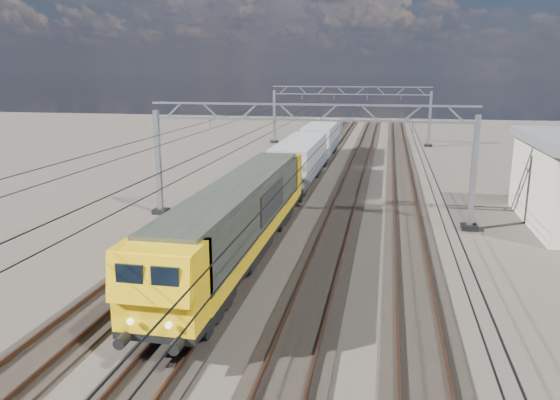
% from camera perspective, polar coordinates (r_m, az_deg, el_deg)
% --- Properties ---
extents(ground, '(160.00, 160.00, 0.00)m').
position_cam_1_polar(ground, '(29.65, 1.67, -4.25)').
color(ground, '#2A241F').
rests_on(ground, ground).
extents(track_outer_west, '(2.60, 140.00, 0.30)m').
position_cam_1_polar(track_outer_west, '(31.14, -9.31, -3.42)').
color(track_outer_west, black).
rests_on(track_outer_west, ground).
extents(track_loco, '(2.60, 140.00, 0.30)m').
position_cam_1_polar(track_loco, '(30.01, -2.11, -3.89)').
color(track_loco, black).
rests_on(track_loco, ground).
extents(track_inner_east, '(2.60, 140.00, 0.30)m').
position_cam_1_polar(track_inner_east, '(29.38, 5.53, -4.33)').
color(track_inner_east, black).
rests_on(track_inner_east, ground).
extents(track_outer_east, '(2.60, 140.00, 0.30)m').
position_cam_1_polar(track_outer_east, '(29.30, 13.36, -4.69)').
color(track_outer_east, black).
rests_on(track_outer_east, ground).
extents(catenary_gantry_mid, '(19.90, 0.90, 7.11)m').
position_cam_1_polar(catenary_gantry_mid, '(32.61, 2.88, 4.42)').
color(catenary_gantry_mid, gray).
rests_on(catenary_gantry_mid, ground).
extents(catenary_gantry_far, '(19.90, 0.90, 7.11)m').
position_cam_1_polar(catenary_gantry_far, '(68.22, 7.34, 9.01)').
color(catenary_gantry_far, gray).
rests_on(catenary_gantry_far, ground).
extents(overhead_wires, '(12.03, 140.00, 0.53)m').
position_cam_1_polar(overhead_wires, '(36.32, 3.84, 8.25)').
color(overhead_wires, black).
rests_on(overhead_wires, ground).
extents(locomotive, '(2.76, 21.10, 3.62)m').
position_cam_1_polar(locomotive, '(25.69, -4.17, -1.66)').
color(locomotive, black).
rests_on(locomotive, ground).
extents(hopper_wagon_lead, '(3.38, 13.00, 3.25)m').
position_cam_1_polar(hopper_wagon_lead, '(42.67, 2.10, 4.28)').
color(hopper_wagon_lead, black).
rests_on(hopper_wagon_lead, ground).
extents(hopper_wagon_mid, '(3.38, 13.00, 3.25)m').
position_cam_1_polar(hopper_wagon_mid, '(56.61, 4.39, 6.50)').
color(hopper_wagon_mid, black).
rests_on(hopper_wagon_mid, ground).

